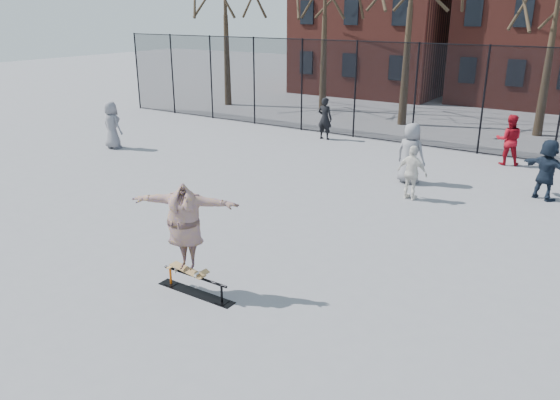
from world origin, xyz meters
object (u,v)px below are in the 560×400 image
Objects in this scene: bystander_white at (412,173)px; bystander_extra at (411,153)px; skateboard at (188,271)px; bystander_black at (325,118)px; skate_rail at (195,286)px; bystander_navy at (547,170)px; bystander_red at (509,140)px; bystander_grey at (112,125)px; skater at (185,228)px.

bystander_extra is at bearing -59.22° from bystander_white.
bystander_extra reaches higher than skateboard.
bystander_extra reaches higher than bystander_black.
skateboard reaches higher than skate_rail.
bystander_red is at bearing -38.95° from bystander_navy.
skateboard is 0.46× the size of bystander_grey.
skater is 13.37m from bystander_red.
skate_rail is 0.99× the size of bystander_red.
skater is 1.32× the size of bystander_white.
skater is at bearing 107.26° from bystander_black.
bystander_black is at bearing -28.14° from bystander_extra.
bystander_red is 1.13× the size of bystander_white.
bystander_black is at bearing -132.22° from bystander_grey.
bystander_extra is at bearing 84.73° from skate_rail.
bystander_navy is (4.81, 9.69, 0.44)m from skateboard.
bystander_navy is at bearing -161.55° from bystander_extra.
bystander_grey is 0.96× the size of bystander_extra.
bystander_navy is at bearing 159.29° from bystander_black.
bystander_red is at bearing -96.96° from bystander_white.
bystander_extra is (1.01, 9.05, 0.52)m from skateboard.
skater reaches higher than bystander_white.
skater reaches higher than bystander_grey.
skater reaches higher than bystander_extra.
bystander_grey reaches higher than bystander_white.
skate_rail is at bearing -23.23° from skater.
bystander_extra is at bearing 83.61° from skateboard.
bystander_grey is 1.05× the size of bystander_black.
skate_rail is 10.76m from bystander_navy.
bystander_extra reaches higher than skate_rail.
skater is 1.18× the size of bystander_navy.
bystander_red is at bearing 77.33° from skate_rail.
bystander_red reaches higher than bystander_white.
skater is at bearing 180.00° from skate_rail.
bystander_white is at bearing 57.32° from bystander_navy.
skate_rail is 7.74m from bystander_white.
bystander_extra is at bearing 60.38° from skater.
bystander_extra is (-3.80, -0.64, 0.07)m from bystander_navy.
bystander_black is 0.92× the size of bystander_extra.
skater is 10.83m from bystander_navy.
bystander_grey is 1.16× the size of bystander_white.
bystander_extra reaches higher than bystander_grey.
bystander_navy is (15.16, 2.66, -0.04)m from bystander_grey.
skater is 1.17× the size of bystander_red.
bystander_navy reaches higher than skate_rail.
bystander_grey is 1.03× the size of bystander_red.
bystander_black is 7.94m from bystander_white.
bystander_extra is (-2.09, -3.94, 0.07)m from bystander_red.
bystander_navy reaches higher than bystander_white.
bystander_black is 1.11× the size of bystander_white.
skater is at bearing 86.09° from bystander_white.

